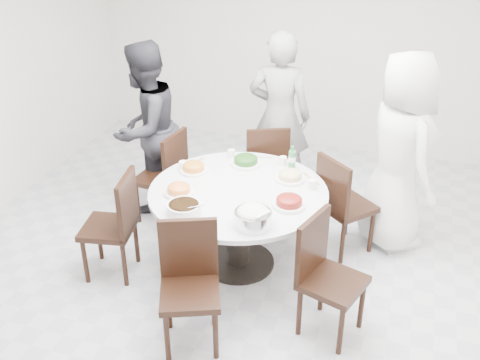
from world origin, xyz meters
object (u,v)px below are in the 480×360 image
(diner_middle, at_px, (279,116))
(chair_n, at_px, (265,165))
(chair_ne, at_px, (347,204))
(soup_bowl, at_px, (184,209))
(dining_table, at_px, (238,228))
(beverage_bottle, at_px, (292,157))
(diner_right, at_px, (399,153))
(diner_left, at_px, (146,129))
(rice_bowl, at_px, (253,219))
(chair_se, at_px, (333,280))
(chair_s, at_px, (190,291))
(chair_sw, at_px, (108,225))
(chair_nw, at_px, (160,176))

(diner_middle, bearing_deg, chair_n, 77.38)
(chair_ne, distance_m, diner_middle, 1.28)
(diner_middle, height_order, soup_bowl, diner_middle)
(dining_table, distance_m, beverage_bottle, 0.79)
(diner_right, distance_m, diner_left, 2.43)
(rice_bowl, relative_size, soup_bowl, 1.06)
(chair_se, distance_m, soup_bowl, 1.25)
(diner_right, height_order, soup_bowl, diner_right)
(chair_n, height_order, chair_s, same)
(chair_s, bearing_deg, soup_bowl, 93.15)
(diner_right, xyz_separation_m, diner_middle, (-1.23, 0.59, -0.02))
(chair_n, relative_size, diner_middle, 0.54)
(chair_sw, xyz_separation_m, diner_middle, (1.02, 1.82, 0.41))
(chair_ne, distance_m, diner_left, 2.09)
(chair_ne, bearing_deg, dining_table, 72.94)
(beverage_bottle, bearing_deg, chair_ne, -0.22)
(chair_n, distance_m, diner_middle, 0.53)
(diner_middle, distance_m, soup_bowl, 1.88)
(chair_se, xyz_separation_m, soup_bowl, (-1.20, 0.13, 0.32))
(chair_se, bearing_deg, dining_table, 75.32)
(chair_ne, distance_m, soup_bowl, 1.55)
(diner_middle, distance_m, diner_left, 1.37)
(chair_n, bearing_deg, rice_bowl, 77.74)
(rice_bowl, xyz_separation_m, soup_bowl, (-0.56, 0.01, -0.02))
(chair_s, height_order, chair_se, same)
(chair_n, bearing_deg, diner_right, 144.93)
(chair_se, xyz_separation_m, beverage_bottle, (-0.57, 1.13, 0.38))
(dining_table, bearing_deg, rice_bowl, -61.19)
(diner_right, bearing_deg, chair_nw, 64.07)
(dining_table, bearing_deg, beverage_bottle, 57.20)
(chair_nw, distance_m, chair_sw, 0.95)
(chair_se, bearing_deg, chair_ne, 21.52)
(diner_middle, bearing_deg, diner_right, 151.96)
(chair_se, relative_size, diner_right, 0.52)
(dining_table, height_order, diner_middle, diner_middle)
(chair_se, distance_m, diner_middle, 2.22)
(chair_s, relative_size, chair_se, 1.00)
(chair_n, height_order, rice_bowl, chair_n)
(chair_sw, bearing_deg, diner_left, 178.95)
(chair_ne, distance_m, beverage_bottle, 0.65)
(chair_ne, xyz_separation_m, rice_bowl, (-0.59, -1.01, 0.34))
(chair_nw, distance_m, diner_middle, 1.37)
(chair_n, bearing_deg, dining_table, 68.75)
(chair_ne, distance_m, chair_s, 1.79)
(diner_right, xyz_separation_m, diner_left, (-2.43, -0.07, -0.05))
(chair_se, height_order, diner_middle, diner_middle)
(chair_nw, relative_size, diner_middle, 0.54)
(chair_s, height_order, soup_bowl, chair_s)
(diner_middle, relative_size, diner_left, 1.02)
(diner_right, bearing_deg, dining_table, 89.47)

